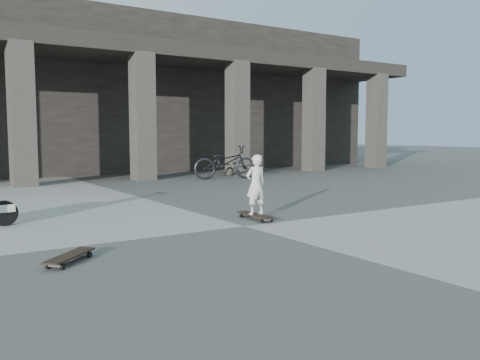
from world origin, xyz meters
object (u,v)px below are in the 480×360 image
longboard (256,215)px  child (256,185)px  bicycle (225,162)px  skateboard_spare (70,257)px

longboard → child: 0.54m
longboard → bicycle: bicycle is taller
bicycle → child: bearing=170.0°
skateboard_spare → bicycle: bicycle is taller
longboard → bicycle: bearing=-27.7°
longboard → bicycle: 7.77m
child → bicycle: size_ratio=0.50×
longboard → skateboard_spare: 3.70m
child → bicycle: child is taller
skateboard_spare → bicycle: 10.77m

